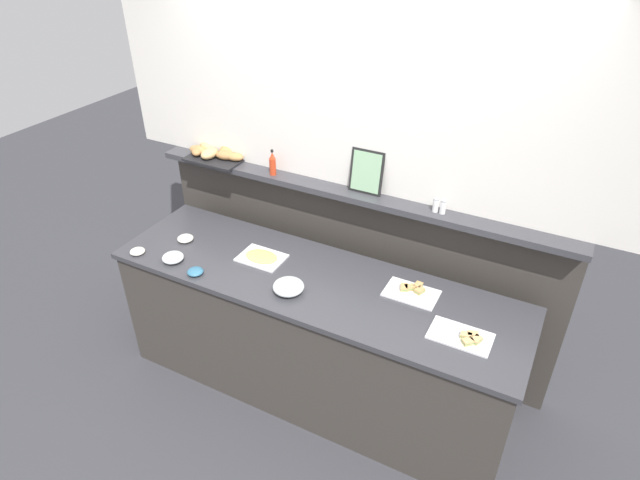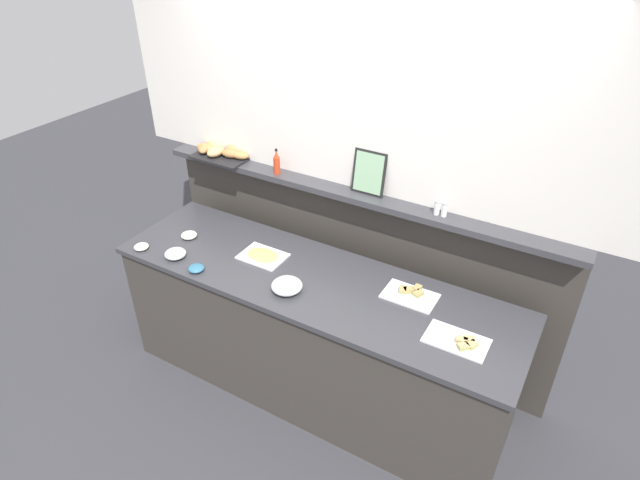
% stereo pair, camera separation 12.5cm
% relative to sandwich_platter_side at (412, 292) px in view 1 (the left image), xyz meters
% --- Properties ---
extents(ground_plane, '(12.00, 12.00, 0.00)m').
position_rel_sandwich_platter_side_xyz_m(ground_plane, '(-0.57, 0.45, -0.93)').
color(ground_plane, '#38383D').
extents(buffet_counter, '(2.57, 0.74, 0.92)m').
position_rel_sandwich_platter_side_xyz_m(buffet_counter, '(-0.57, -0.15, -0.47)').
color(buffet_counter, '#3D3833').
rests_on(buffet_counter, ground_plane).
extents(back_ledge_unit, '(2.84, 0.22, 1.30)m').
position_rel_sandwich_platter_side_xyz_m(back_ledge_unit, '(-0.57, 0.40, -0.25)').
color(back_ledge_unit, '#3D3833').
rests_on(back_ledge_unit, ground_plane).
extents(upper_wall_panel, '(3.44, 0.08, 1.30)m').
position_rel_sandwich_platter_side_xyz_m(upper_wall_panel, '(-0.57, 0.42, 1.02)').
color(upper_wall_panel, white).
rests_on(upper_wall_panel, back_ledge_unit).
extents(sandwich_platter_side, '(0.31, 0.20, 0.04)m').
position_rel_sandwich_platter_side_xyz_m(sandwich_platter_side, '(0.00, 0.00, 0.00)').
color(sandwich_platter_side, white).
rests_on(sandwich_platter_side, buffet_counter).
extents(sandwich_platter_rear, '(0.33, 0.19, 0.04)m').
position_rel_sandwich_platter_side_xyz_m(sandwich_platter_rear, '(0.36, -0.23, -0.00)').
color(sandwich_platter_rear, silver).
rests_on(sandwich_platter_rear, buffet_counter).
extents(cold_cuts_platter, '(0.29, 0.21, 0.02)m').
position_rel_sandwich_platter_side_xyz_m(cold_cuts_platter, '(-0.96, -0.11, -0.00)').
color(cold_cuts_platter, white).
rests_on(cold_cuts_platter, buffet_counter).
extents(glass_bowl_large, '(0.18, 0.18, 0.07)m').
position_rel_sandwich_platter_side_xyz_m(glass_bowl_large, '(-0.64, -0.32, 0.02)').
color(glass_bowl_large, silver).
rests_on(glass_bowl_large, buffet_counter).
extents(glass_bowl_medium, '(0.14, 0.14, 0.05)m').
position_rel_sandwich_platter_side_xyz_m(glass_bowl_medium, '(-1.44, -0.39, 0.01)').
color(glass_bowl_medium, silver).
rests_on(glass_bowl_medium, buffet_counter).
extents(condiment_bowl_dark, '(0.11, 0.11, 0.04)m').
position_rel_sandwich_platter_side_xyz_m(condiment_bowl_dark, '(-1.52, -0.17, 0.01)').
color(condiment_bowl_dark, silver).
rests_on(condiment_bowl_dark, buffet_counter).
extents(condiment_bowl_cream, '(0.10, 0.10, 0.03)m').
position_rel_sandwich_platter_side_xyz_m(condiment_bowl_cream, '(-1.70, -0.43, 0.01)').
color(condiment_bowl_cream, silver).
rests_on(condiment_bowl_cream, buffet_counter).
extents(condiment_bowl_teal, '(0.10, 0.10, 0.03)m').
position_rel_sandwich_platter_side_xyz_m(condiment_bowl_teal, '(-1.23, -0.43, 0.01)').
color(condiment_bowl_teal, teal).
rests_on(condiment_bowl_teal, buffet_counter).
extents(hot_sauce_bottle, '(0.04, 0.04, 0.18)m').
position_rel_sandwich_platter_side_xyz_m(hot_sauce_bottle, '(-1.11, 0.30, 0.45)').
color(hot_sauce_bottle, red).
rests_on(hot_sauce_bottle, back_ledge_unit).
extents(salt_shaker, '(0.03, 0.03, 0.09)m').
position_rel_sandwich_platter_side_xyz_m(salt_shaker, '(-0.01, 0.32, 0.41)').
color(salt_shaker, white).
rests_on(salt_shaker, back_ledge_unit).
extents(pepper_shaker, '(0.03, 0.03, 0.09)m').
position_rel_sandwich_platter_side_xyz_m(pepper_shaker, '(0.04, 0.32, 0.41)').
color(pepper_shaker, white).
rests_on(pepper_shaker, back_ledge_unit).
extents(bread_basket, '(0.44, 0.30, 0.08)m').
position_rel_sandwich_platter_side_xyz_m(bread_basket, '(-1.62, 0.34, 0.41)').
color(bread_basket, black).
rests_on(bread_basket, back_ledge_unit).
extents(framed_picture, '(0.21, 0.06, 0.28)m').
position_rel_sandwich_platter_side_xyz_m(framed_picture, '(-0.47, 0.36, 0.51)').
color(framed_picture, black).
rests_on(framed_picture, back_ledge_unit).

